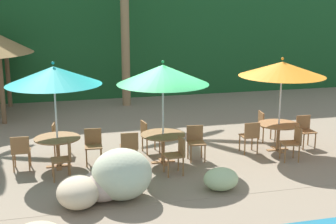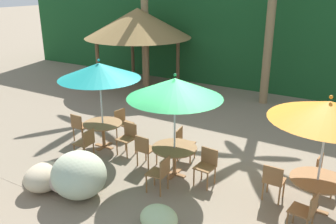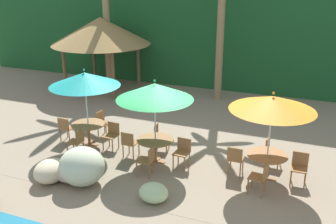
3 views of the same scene
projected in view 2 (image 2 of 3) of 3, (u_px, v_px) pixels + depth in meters
The scene contains 22 objects.
ground_plane at pixel (185, 171), 9.06m from camera, with size 120.00×120.00×0.00m, color gray.
terrace_deck at pixel (185, 171), 9.06m from camera, with size 18.00×5.20×0.01m.
foliage_backdrop at pixel (286, 19), 15.31m from camera, with size 28.00×2.40×6.00m.
rock_seawall at pixel (10, 174), 8.18m from camera, with size 16.76×3.10×1.05m.
umbrella_teal at pixel (99, 71), 9.65m from camera, with size 2.24×2.24×2.57m.
dining_table_teal at pixel (103, 127), 10.20m from camera, with size 1.10×1.10×0.74m.
chair_teal_seaward at pixel (128, 136), 9.85m from camera, with size 0.45×0.45×0.87m.
chair_teal_inland at pixel (123, 121), 10.91m from camera, with size 0.48×0.48×0.87m.
chair_teal_left at pixel (79, 125), 10.59m from camera, with size 0.43×0.44×0.87m.
chair_teal_right at pixel (86, 142), 9.49m from camera, with size 0.45×0.44×0.87m.
umbrella_green at pixel (175, 88), 8.16m from camera, with size 2.23×2.23×2.57m.
dining_table_green at pixel (174, 152), 8.71m from camera, with size 1.10×1.10×0.74m.
chair_green_seaward at pixel (207, 164), 8.35m from camera, with size 0.45×0.46×0.87m.
chair_green_inland at pixel (183, 142), 9.51m from camera, with size 0.48×0.48×0.87m.
chair_green_left at pixel (145, 148), 9.12m from camera, with size 0.45×0.45×0.87m.
chair_green_right at pixel (161, 172), 7.99m from camera, with size 0.45×0.44×0.87m.
umbrella_orange at pixel (329, 111), 6.75m from camera, with size 2.25×2.25×2.52m.
dining_table_orange at pixel (317, 185), 7.30m from camera, with size 1.10×1.10×0.74m.
chair_orange_inland at pixel (323, 171), 8.02m from camera, with size 0.47×0.47×0.87m.
chair_orange_left at pixel (273, 180), 7.68m from camera, with size 0.42×0.43×0.87m.
chair_orange_right at pixel (307, 210), 6.65m from camera, with size 0.48×0.47×0.87m.
palapa_hut at pixel (138, 23), 15.66m from camera, with size 4.71×4.71×3.46m.
Camera 2 is at (3.76, -7.10, 4.48)m, focal length 38.47 mm.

